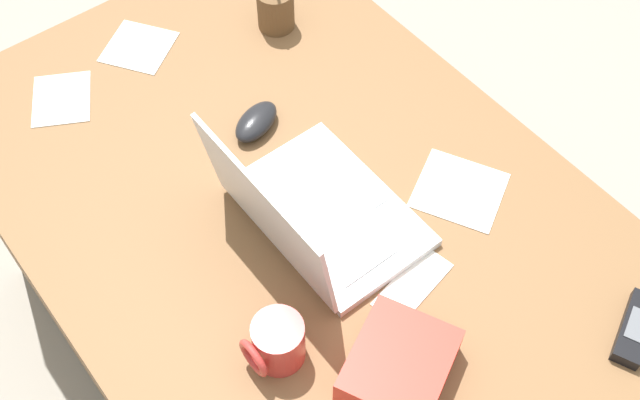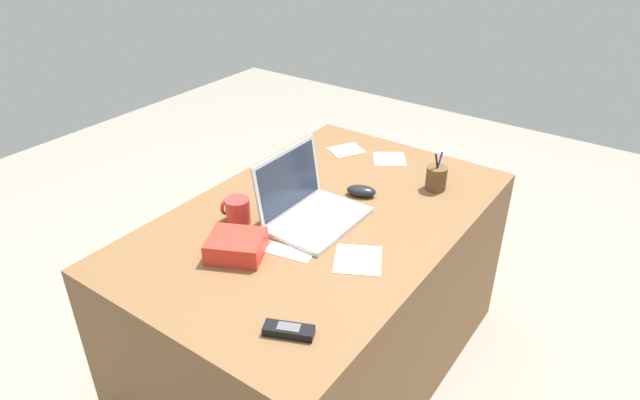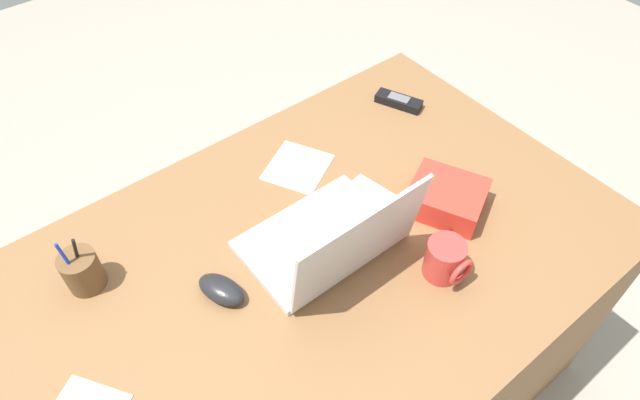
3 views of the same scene
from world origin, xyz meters
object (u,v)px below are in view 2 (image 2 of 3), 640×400
at_px(computer_mouse, 361,191).
at_px(pen_holder, 436,178).
at_px(cordless_phone, 289,330).
at_px(snack_bag, 236,246).
at_px(laptop, 309,208).
at_px(coffee_mug_white, 237,211).

bearing_deg(computer_mouse, pen_holder, -64.23).
bearing_deg(cordless_phone, snack_bag, 62.59).
bearing_deg(pen_holder, laptop, 150.26).
bearing_deg(snack_bag, coffee_mug_white, 41.71).
xyz_separation_m(pen_holder, snack_bag, (-0.76, 0.32, -0.01)).
distance_m(laptop, computer_mouse, 0.25).
distance_m(coffee_mug_white, cordless_phone, 0.58).
bearing_deg(coffee_mug_white, pen_holder, -36.22).
xyz_separation_m(computer_mouse, snack_bag, (-0.55, 0.12, 0.01)).
height_order(cordless_phone, snack_bag, snack_bag).
xyz_separation_m(laptop, pen_holder, (0.46, -0.26, -0.00)).
distance_m(cordless_phone, snack_bag, 0.39).
distance_m(laptop, snack_bag, 0.31).
relative_size(cordless_phone, pen_holder, 0.93).
distance_m(cordless_phone, pen_holder, 0.94).
relative_size(computer_mouse, cordless_phone, 0.79).
relative_size(laptop, computer_mouse, 3.08).
xyz_separation_m(coffee_mug_white, snack_bag, (-0.14, -0.13, -0.01)).
relative_size(coffee_mug_white, cordless_phone, 0.68).
height_order(laptop, cordless_phone, laptop).
bearing_deg(coffee_mug_white, cordless_phone, -124.21).
height_order(computer_mouse, snack_bag, snack_bag).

